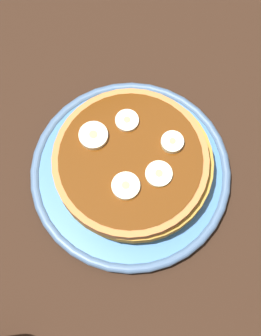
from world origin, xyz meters
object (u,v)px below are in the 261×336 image
Objects in this scene: banana_slice_3 at (126,186)px; plate at (130,173)px; banana_slice_1 at (127,121)px; pancake_stack at (132,162)px; banana_slice_0 at (159,174)px; banana_slice_4 at (93,136)px; banana_slice_2 at (173,143)px.

plate is at bearing 59.25° from banana_slice_3.
pancake_stack is at bearing -104.50° from banana_slice_1.
banana_slice_1 is 0.86× the size of banana_slice_3.
banana_slice_3 reaches higher than pancake_stack.
banana_slice_0 reaches higher than pancake_stack.
banana_slice_0 is at bearing -82.93° from banana_slice_1.
banana_slice_4 reaches higher than pancake_stack.
banana_slice_4 is (-3.31, 3.80, 2.70)cm from pancake_stack.
pancake_stack is 4.72cm from banana_slice_0.
banana_slice_2 is 9.32cm from banana_slice_4.
plate is 7.72× the size of banana_slice_3.
banana_slice_0 is at bearing -59.28° from pancake_stack.
plate is 6.75cm from banana_slice_0.
banana_slice_3 reaches higher than plate.
plate is 3.04cm from pancake_stack.
banana_slice_2 is at bearing 44.59° from banana_slice_0.
banana_slice_4 is at bearing -175.28° from banana_slice_1.
pancake_stack is at bearing 58.57° from banana_slice_3.
banana_slice_2 is (2.96, 2.91, 0.12)cm from banana_slice_0.
banana_slice_1 is at bearing 67.43° from banana_slice_3.
banana_slice_2 is (5.26, -0.08, 5.72)cm from plate.
pancake_stack is 5.72cm from banana_slice_4.
banana_slice_1 is (1.08, 4.17, 2.60)cm from pancake_stack.
banana_slice_4 is at bearing 100.03° from banana_slice_3.
banana_slice_3 is (-4.06, 0.04, 0.06)cm from banana_slice_0.
pancake_stack is 7.20× the size of banana_slice_2.
banana_slice_4 is (-8.28, 4.28, -0.02)cm from banana_slice_2.
banana_slice_2 is at bearing -50.01° from banana_slice_1.
banana_slice_3 is at bearing -157.75° from banana_slice_2.
banana_slice_0 and banana_slice_1 have the same top height.
banana_slice_1 is at bearing 75.50° from pancake_stack.
plate is 6.62cm from banana_slice_3.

